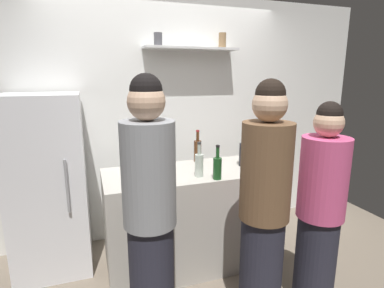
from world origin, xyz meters
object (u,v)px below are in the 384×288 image
Objects in this scene: person_brown_jacket at (264,210)px; baking_pan at (146,179)px; water_bottle_plastic at (131,157)px; person_pink_top at (320,212)px; wine_bottle_dark_glass at (243,154)px; refrigerator at (49,185)px; wine_bottle_amber_glass at (198,150)px; wine_bottle_pale_glass at (199,164)px; wine_bottle_green_glass at (217,167)px; utensil_holder at (259,166)px; person_grey_hoodie at (150,216)px.

baking_pan is at bearing -35.78° from person_brown_jacket.
person_pink_top is (1.22, -1.10, -0.25)m from water_bottle_plastic.
wine_bottle_dark_glass is 0.92m from person_brown_jacket.
refrigerator reaches higher than water_bottle_plastic.
person_pink_top is at bearing -64.17° from wine_bottle_amber_glass.
wine_bottle_dark_glass reaches higher than water_bottle_plastic.
refrigerator is 6.28× the size of water_bottle_plastic.
wine_bottle_pale_glass is at bearing -62.28° from person_brown_jacket.
refrigerator reaches higher than wine_bottle_green_glass.
wine_bottle_dark_glass is (0.96, 0.15, 0.10)m from baking_pan.
wine_bottle_amber_glass is 1.25× the size of water_bottle_plastic.
refrigerator reaches higher than utensil_holder.
person_brown_jacket is at bearing -165.50° from person_pink_top.
person_pink_top is (1.95, -1.21, -0.02)m from refrigerator.
wine_bottle_amber_glass is (1.40, -0.07, 0.23)m from refrigerator.
water_bottle_plastic is at bearing -177.32° from wine_bottle_amber_glass.
person_grey_hoodie is (-0.08, -0.57, -0.05)m from baking_pan.
wine_bottle_amber_glass is 0.67m from water_bottle_plastic.
baking_pan is 0.19× the size of person_grey_hoodie.
utensil_holder is (1.02, -0.07, 0.03)m from baking_pan.
person_brown_jacket reaches higher than utensil_holder.
wine_bottle_dark_glass is 0.18× the size of person_brown_jacket.
person_brown_jacket is at bearing -46.21° from baking_pan.
utensil_holder is 1.18m from water_bottle_plastic.
person_pink_top is at bearing 48.50° from person_grey_hoodie.
wine_bottle_pale_glass is at bearing -162.16° from wine_bottle_dark_glass.
water_bottle_plastic is at bearing 156.23° from utensil_holder.
wine_bottle_dark_glass is at bearing -13.86° from water_bottle_plastic.
wine_bottle_green_glass reaches higher than baking_pan.
wine_bottle_pale_glass is at bearing -38.57° from water_bottle_plastic.
wine_bottle_pale_glass is at bearing 137.19° from wine_bottle_green_glass.
baking_pan is 1.02m from utensil_holder.
utensil_holder is 0.13× the size of person_pink_top.
baking_pan is 1.36m from person_pink_top.
baking_pan is at bearing 178.62° from wine_bottle_pale_glass.
utensil_holder is 0.56m from wine_bottle_pale_glass.
refrigerator is 1.53m from wine_bottle_green_glass.
baking_pan is at bearing -171.06° from wine_bottle_dark_glass.
wine_bottle_green_glass is at bearing -24.72° from refrigerator.
person_grey_hoodie is (-1.10, -0.50, -0.08)m from utensil_holder.
utensil_holder is 0.12× the size of person_brown_jacket.
person_pink_top is at bearing -77.22° from wine_bottle_dark_glass.
person_pink_top is (1.16, -0.70, -0.16)m from baking_pan.
wine_bottle_dark_glass is 0.91m from person_pink_top.
person_pink_top reaches higher than water_bottle_plastic.
water_bottle_plastic is (-1.08, 0.48, 0.06)m from utensil_holder.
wine_bottle_dark_glass is 0.18× the size of person_grey_hoodie.
person_pink_top is (0.48, 0.00, -0.09)m from person_brown_jacket.
wine_bottle_pale_glass is 0.94× the size of wine_bottle_amber_glass.
water_bottle_plastic is 1.34m from person_brown_jacket.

